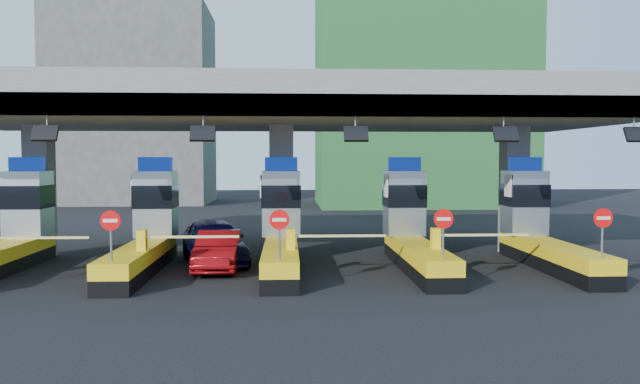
{
  "coord_description": "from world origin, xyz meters",
  "views": [
    {
      "loc": [
        0.23,
        -23.33,
        4.06
      ],
      "look_at": [
        1.47,
        0.0,
        2.84
      ],
      "focal_mm": 35.0,
      "sensor_mm": 36.0,
      "label": 1
    }
  ],
  "objects": [
    {
      "name": "ground",
      "position": [
        0.0,
        0.0,
        0.0
      ],
      "size": [
        120.0,
        120.0,
        0.0
      ],
      "primitive_type": "plane",
      "color": "black",
      "rests_on": "ground"
    },
    {
      "name": "toll_canopy",
      "position": [
        0.0,
        2.87,
        6.13
      ],
      "size": [
        28.0,
        12.09,
        7.0
      ],
      "color": "slate",
      "rests_on": "ground"
    },
    {
      "name": "toll_lane_far_left",
      "position": [
        -10.0,
        0.28,
        1.4
      ],
      "size": [
        4.43,
        8.0,
        4.16
      ],
      "color": "black",
      "rests_on": "ground"
    },
    {
      "name": "toll_lane_left",
      "position": [
        -5.0,
        0.28,
        1.4
      ],
      "size": [
        4.43,
        8.0,
        4.16
      ],
      "color": "black",
      "rests_on": "ground"
    },
    {
      "name": "toll_lane_center",
      "position": [
        0.0,
        0.28,
        1.4
      ],
      "size": [
        4.43,
        8.0,
        4.16
      ],
      "color": "black",
      "rests_on": "ground"
    },
    {
      "name": "toll_lane_right",
      "position": [
        5.0,
        0.28,
        1.4
      ],
      "size": [
        4.43,
        8.0,
        4.16
      ],
      "color": "black",
      "rests_on": "ground"
    },
    {
      "name": "toll_lane_far_right",
      "position": [
        10.0,
        0.28,
        1.4
      ],
      "size": [
        4.43,
        8.0,
        4.16
      ],
      "color": "black",
      "rests_on": "ground"
    },
    {
      "name": "bg_building_scaffold",
      "position": [
        12.0,
        32.0,
        14.0
      ],
      "size": [
        18.0,
        12.0,
        28.0
      ],
      "primitive_type": "cube",
      "color": "#1E5926",
      "rests_on": "ground"
    },
    {
      "name": "bg_building_concrete",
      "position": [
        -14.0,
        36.0,
        9.0
      ],
      "size": [
        14.0,
        10.0,
        18.0
      ],
      "primitive_type": "cube",
      "color": "#4C4C49",
      "rests_on": "ground"
    },
    {
      "name": "van",
      "position": [
        -2.61,
        1.0,
        0.87
      ],
      "size": [
        3.43,
        5.48,
        1.74
      ],
      "primitive_type": "imported",
      "rotation": [
        0.0,
        0.0,
        0.29
      ],
      "color": "black",
      "rests_on": "ground"
    },
    {
      "name": "red_car",
      "position": [
        -2.3,
        -0.37,
        0.71
      ],
      "size": [
        1.53,
        4.32,
        1.42
      ],
      "primitive_type": "imported",
      "rotation": [
        0.0,
        0.0,
        0.01
      ],
      "color": "maroon",
      "rests_on": "ground"
    }
  ]
}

